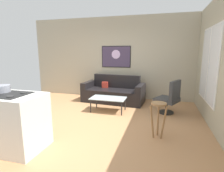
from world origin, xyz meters
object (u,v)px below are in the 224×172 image
(armchair, at_px, (170,98))
(bar_stool, at_px, (158,112))
(coffee_table, at_px, (108,99))
(wall_painting, at_px, (116,57))
(couch, at_px, (114,93))
(mixing_bowl, at_px, (2,89))

(armchair, height_order, bar_stool, armchair)
(coffee_table, bearing_deg, wall_painting, 96.89)
(coffee_table, bearing_deg, armchair, 8.72)
(bar_stool, xyz_separation_m, wall_painting, (-1.54, 2.77, 0.94))
(couch, bearing_deg, coffee_table, -83.26)
(couch, xyz_separation_m, coffee_table, (0.12, -1.01, 0.06))
(wall_painting, bearing_deg, bar_stool, -60.87)
(couch, height_order, mixing_bowl, mixing_bowl)
(armchair, bearing_deg, mixing_bowl, -139.37)
(armchair, height_order, wall_painting, wall_painting)
(couch, distance_m, wall_painting, 1.29)
(couch, distance_m, coffee_table, 1.02)
(armchair, distance_m, mixing_bowl, 3.77)
(bar_stool, distance_m, wall_painting, 3.31)
(armchair, bearing_deg, couch, 156.17)
(mixing_bowl, xyz_separation_m, wall_painting, (1.03, 3.74, 0.46))
(bar_stool, distance_m, mixing_bowl, 2.79)
(mixing_bowl, bearing_deg, bar_stool, 20.66)
(couch, bearing_deg, bar_stool, -56.39)
(bar_stool, bearing_deg, armchair, 80.10)
(mixing_bowl, bearing_deg, wall_painting, 74.61)
(couch, distance_m, bar_stool, 2.67)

